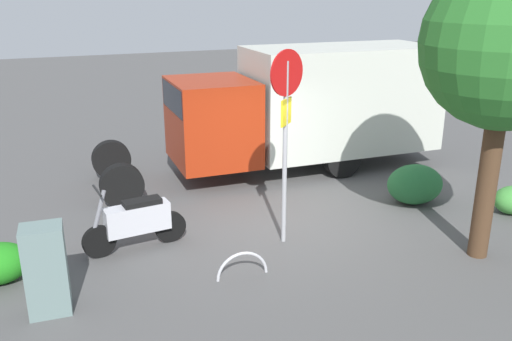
{
  "coord_description": "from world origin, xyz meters",
  "views": [
    {
      "loc": [
        4.04,
        8.61,
        4.28
      ],
      "look_at": [
        0.5,
        0.13,
        1.19
      ],
      "focal_mm": 37.91,
      "sensor_mm": 36.0,
      "label": 1
    }
  ],
  "objects_px": {
    "utility_cabinet": "(46,270)",
    "bike_rack_hoop": "(242,276)",
    "box_truck_near": "(307,104)",
    "motorcycle": "(137,221)",
    "street_tree": "(507,46)",
    "stop_sign": "(286,118)"
  },
  "relations": [
    {
      "from": "street_tree",
      "to": "bike_rack_hoop",
      "type": "xyz_separation_m",
      "value": [
        3.94,
        -0.85,
        -3.47
      ]
    },
    {
      "from": "box_truck_near",
      "to": "bike_rack_hoop",
      "type": "bearing_deg",
      "value": 54.51
    },
    {
      "from": "box_truck_near",
      "to": "stop_sign",
      "type": "bearing_deg",
      "value": 59.41
    },
    {
      "from": "motorcycle",
      "to": "street_tree",
      "type": "bearing_deg",
      "value": 149.15
    },
    {
      "from": "utility_cabinet",
      "to": "motorcycle",
      "type": "bearing_deg",
      "value": -135.75
    },
    {
      "from": "box_truck_near",
      "to": "stop_sign",
      "type": "distance_m",
      "value": 4.3
    },
    {
      "from": "stop_sign",
      "to": "street_tree",
      "type": "bearing_deg",
      "value": 148.34
    },
    {
      "from": "box_truck_near",
      "to": "bike_rack_hoop",
      "type": "height_order",
      "value": "box_truck_near"
    },
    {
      "from": "box_truck_near",
      "to": "motorcycle",
      "type": "distance_m",
      "value": 5.65
    },
    {
      "from": "motorcycle",
      "to": "street_tree",
      "type": "relative_size",
      "value": 0.38
    },
    {
      "from": "box_truck_near",
      "to": "utility_cabinet",
      "type": "xyz_separation_m",
      "value": [
        6.25,
        4.33,
        -0.99
      ]
    },
    {
      "from": "utility_cabinet",
      "to": "bike_rack_hoop",
      "type": "distance_m",
      "value": 2.89
    },
    {
      "from": "utility_cabinet",
      "to": "bike_rack_hoop",
      "type": "relative_size",
      "value": 1.52
    },
    {
      "from": "utility_cabinet",
      "to": "bike_rack_hoop",
      "type": "xyz_separation_m",
      "value": [
        -2.82,
        0.13,
        -0.65
      ]
    },
    {
      "from": "street_tree",
      "to": "utility_cabinet",
      "type": "bearing_deg",
      "value": -8.27
    },
    {
      "from": "bike_rack_hoop",
      "to": "motorcycle",
      "type": "bearing_deg",
      "value": -50.65
    },
    {
      "from": "motorcycle",
      "to": "stop_sign",
      "type": "height_order",
      "value": "stop_sign"
    },
    {
      "from": "box_truck_near",
      "to": "motorcycle",
      "type": "relative_size",
      "value": 4.64
    },
    {
      "from": "stop_sign",
      "to": "bike_rack_hoop",
      "type": "bearing_deg",
      "value": 37.83
    },
    {
      "from": "bike_rack_hoop",
      "to": "box_truck_near",
      "type": "bearing_deg",
      "value": -127.54
    },
    {
      "from": "box_truck_near",
      "to": "street_tree",
      "type": "distance_m",
      "value": 5.64
    },
    {
      "from": "box_truck_near",
      "to": "street_tree",
      "type": "relative_size",
      "value": 1.75
    }
  ]
}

